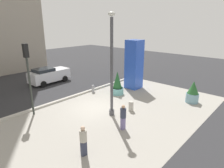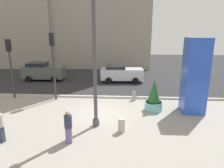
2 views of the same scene
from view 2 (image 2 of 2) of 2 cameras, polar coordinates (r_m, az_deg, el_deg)
ground_plane at (r=16.84m, az=-1.50°, el=-2.99°), size 60.00×60.00×0.00m
plaza_pavement at (r=11.31m, az=-4.28°, el=-12.25°), size 18.00×10.00×0.02m
curb_strip at (r=15.98m, az=-1.78°, el=-3.67°), size 18.00×0.24×0.16m
lamp_post at (r=10.50m, az=-4.88°, el=5.14°), size 0.44×0.44×6.93m
art_pillar_blue at (r=13.71m, az=22.28°, el=2.04°), size 1.35×1.35×4.74m
potted_plant_near_left at (r=13.53m, az=11.69°, el=-3.77°), size 1.14×1.14×2.14m
fire_hydrant at (r=15.43m, az=6.20°, el=-3.30°), size 0.36×0.26×0.75m
concrete_bollard at (r=10.72m, az=2.71°, el=-11.57°), size 0.36×0.36×0.75m
traffic_light_far_side at (r=17.23m, az=-26.79°, el=6.26°), size 0.28×0.42×4.53m
traffic_light_corner at (r=15.47m, az=-16.31°, el=7.57°), size 0.28×0.42×4.99m
car_intersection at (r=20.92m, az=2.62°, el=3.00°), size 4.36×2.10×1.69m
car_curb_east at (r=22.78m, az=-18.80°, el=3.42°), size 4.30×2.15×1.91m
pedestrian_on_sidewalk at (r=10.93m, az=-29.11°, el=-9.99°), size 0.43×0.43×1.62m
pedestrian_by_curb at (r=9.74m, az=-12.22°, el=-11.34°), size 0.39×0.39×1.62m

